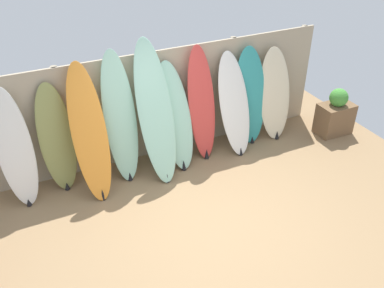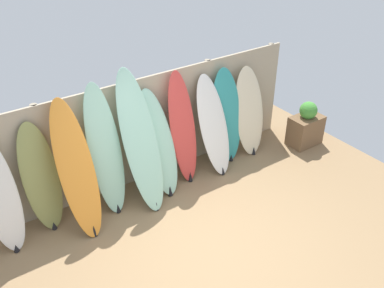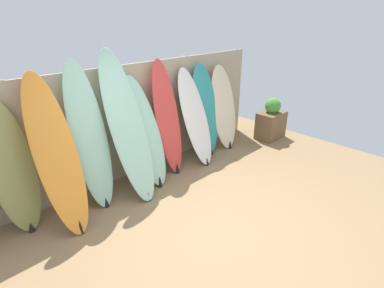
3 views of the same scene
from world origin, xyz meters
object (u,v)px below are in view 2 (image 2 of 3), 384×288
(surfboard_red_6, at_px, (183,129))
(surfboard_teal_8, at_px, (227,116))
(surfboard_white_7, at_px, (214,126))
(surfboard_seafoam_5, at_px, (159,144))
(surfboard_seafoam_4, at_px, (141,142))
(surfboard_olive_1, at_px, (41,179))
(surfboard_cream_9, at_px, (249,112))
(planter_box, at_px, (306,126))
(surfboard_seafoam_3, at_px, (105,152))
(surfboard_orange_2, at_px, (77,171))

(surfboard_red_6, height_order, surfboard_teal_8, surfboard_red_6)
(surfboard_white_7, bearing_deg, surfboard_seafoam_5, 178.78)
(surfboard_seafoam_4, height_order, surfboard_white_7, surfboard_seafoam_4)
(surfboard_olive_1, height_order, surfboard_cream_9, surfboard_olive_1)
(surfboard_olive_1, height_order, surfboard_seafoam_5, surfboard_seafoam_5)
(planter_box, bearing_deg, surfboard_olive_1, 173.25)
(surfboard_seafoam_3, height_order, surfboard_white_7, surfboard_seafoam_3)
(surfboard_red_6, height_order, surfboard_white_7, surfboard_red_6)
(surfboard_seafoam_3, relative_size, planter_box, 2.28)
(surfboard_seafoam_4, distance_m, surfboard_cream_9, 2.29)
(surfboard_red_6, distance_m, surfboard_teal_8, 0.96)
(surfboard_orange_2, height_order, surfboard_seafoam_5, surfboard_orange_2)
(surfboard_seafoam_3, relative_size, surfboard_cream_9, 1.24)
(surfboard_seafoam_5, bearing_deg, surfboard_red_6, 5.26)
(surfboard_olive_1, relative_size, surfboard_orange_2, 0.86)
(surfboard_seafoam_5, height_order, surfboard_teal_8, surfboard_teal_8)
(surfboard_white_7, bearing_deg, surfboard_seafoam_4, -176.88)
(surfboard_orange_2, xyz_separation_m, surfboard_cream_9, (3.29, 0.17, -0.15))
(surfboard_seafoam_5, distance_m, surfboard_white_7, 1.05)
(surfboard_seafoam_4, xyz_separation_m, surfboard_red_6, (0.85, 0.14, -0.12))
(surfboard_red_6, bearing_deg, surfboard_seafoam_4, -170.33)
(surfboard_seafoam_4, relative_size, surfboard_white_7, 1.26)
(surfboard_olive_1, bearing_deg, planter_box, -6.75)
(surfboard_olive_1, relative_size, surfboard_white_7, 0.99)
(surfboard_seafoam_3, bearing_deg, surfboard_seafoam_5, -2.71)
(surfboard_seafoam_3, distance_m, surfboard_teal_8, 2.31)
(surfboard_seafoam_4, height_order, surfboard_cream_9, surfboard_seafoam_4)
(surfboard_seafoam_3, bearing_deg, surfboard_teal_8, 1.44)
(planter_box, bearing_deg, surfboard_cream_9, 156.93)
(planter_box, bearing_deg, surfboard_orange_2, 176.38)
(surfboard_teal_8, bearing_deg, surfboard_red_6, -176.73)
(surfboard_white_7, bearing_deg, surfboard_cream_9, 4.78)
(surfboard_orange_2, distance_m, surfboard_seafoam_5, 1.39)
(surfboard_olive_1, relative_size, surfboard_red_6, 0.89)
(surfboard_seafoam_3, distance_m, surfboard_seafoam_5, 0.88)
(surfboard_teal_8, bearing_deg, surfboard_white_7, -162.40)
(surfboard_cream_9, relative_size, planter_box, 1.83)
(surfboard_olive_1, bearing_deg, surfboard_cream_9, -1.77)
(surfboard_olive_1, bearing_deg, surfboard_seafoam_4, -10.37)
(surfboard_orange_2, relative_size, planter_box, 2.19)
(surfboard_seafoam_3, xyz_separation_m, surfboard_teal_8, (2.31, 0.06, -0.15))
(surfboard_seafoam_3, bearing_deg, planter_box, -6.56)
(surfboard_white_7, distance_m, planter_box, 2.00)
(surfboard_seafoam_4, bearing_deg, surfboard_white_7, 3.12)
(surfboard_red_6, distance_m, surfboard_cream_9, 1.43)
(surfboard_seafoam_5, relative_size, surfboard_white_7, 1.01)
(surfboard_cream_9, bearing_deg, planter_box, -23.07)
(surfboard_seafoam_5, xyz_separation_m, surfboard_white_7, (1.05, -0.02, -0.01))
(surfboard_seafoam_3, bearing_deg, surfboard_white_7, -1.89)
(surfboard_olive_1, distance_m, planter_box, 4.82)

